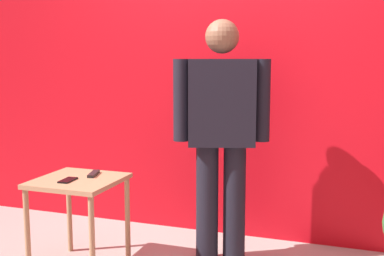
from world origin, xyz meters
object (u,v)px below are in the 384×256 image
standing_person (221,129)px  tv_remote (94,174)px  cell_phone (68,180)px  side_table (79,193)px

standing_person → tv_remote: standing_person is taller
standing_person → cell_phone: standing_person is taller
cell_phone → tv_remote: tv_remote is taller
standing_person → side_table: standing_person is taller
standing_person → side_table: bearing=-152.3°
standing_person → tv_remote: (-0.80, -0.33, -0.30)m
standing_person → side_table: 1.04m
side_table → tv_remote: 0.16m
cell_phone → tv_remote: 0.21m
side_table → tv_remote: tv_remote is taller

